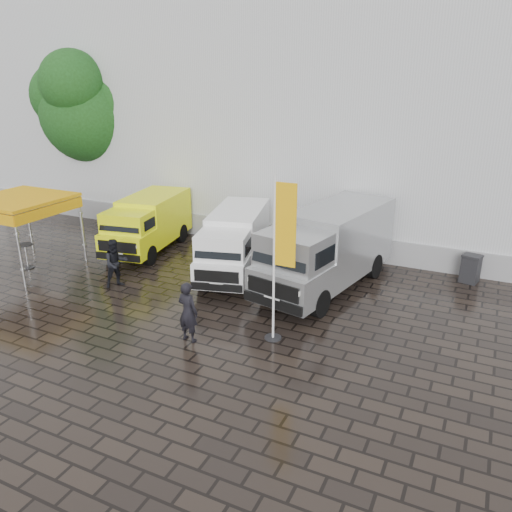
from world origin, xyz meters
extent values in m
plane|color=black|center=(0.00, 0.00, 0.00)|extent=(120.00, 120.00, 0.00)
cube|color=silver|center=(2.00, 16.00, 6.00)|extent=(44.00, 16.00, 12.00)
cube|color=gray|center=(2.00, 7.95, 0.50)|extent=(44.00, 0.15, 1.00)
cylinder|color=silver|center=(-11.70, 2.91, 1.35)|extent=(0.10, 0.10, 2.70)
cylinder|color=silver|center=(-8.61, 2.91, 1.35)|extent=(0.10, 0.10, 2.70)
cylinder|color=silver|center=(-8.61, -0.18, 1.35)|extent=(0.10, 0.10, 2.70)
cube|color=orange|center=(-10.16, 1.37, 2.80)|extent=(3.28, 3.28, 0.12)
cylinder|color=black|center=(1.10, 0.26, 0.02)|extent=(0.50, 0.50, 0.04)
cylinder|color=white|center=(1.10, 0.26, 2.43)|extent=(0.07, 0.07, 4.86)
cube|color=#F6AF0C|center=(1.43, 0.26, 3.50)|extent=(0.60, 0.03, 2.33)
cylinder|color=black|center=(-13.13, 8.77, 2.24)|extent=(0.63, 0.63, 4.47)
sphere|color=#193F14|center=(-13.13, 8.77, 5.37)|extent=(4.92, 4.92, 4.92)
sphere|color=#193F14|center=(-13.73, 9.67, 7.38)|extent=(2.90, 2.90, 2.90)
cylinder|color=black|center=(-10.07, 1.22, 0.50)|extent=(0.60, 0.60, 1.00)
cube|color=black|center=(6.01, 7.33, 0.53)|extent=(0.78, 0.78, 1.06)
imported|color=black|center=(-1.07, -0.89, 0.91)|extent=(0.72, 0.52, 1.83)
imported|color=black|center=(-5.58, 1.33, 0.90)|extent=(1.03, 1.10, 1.80)
camera|label=1|loc=(6.24, -11.66, 7.32)|focal=35.00mm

